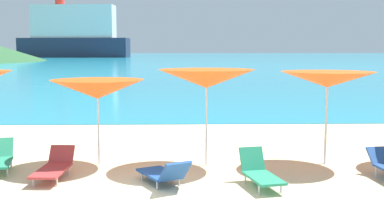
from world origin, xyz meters
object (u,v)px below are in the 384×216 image
lounge_chair_12 (164,173)px  cruise_ship (74,34)px  umbrella_4 (97,89)px  umbrella_5 (206,79)px  lounge_chair_4 (260,172)px  umbrella_6 (327,80)px  lounge_chair_11 (54,167)px

lounge_chair_12 → cruise_ship: bearing=-105.4°
cruise_ship → umbrella_4: bearing=-73.6°
umbrella_4 → umbrella_5: umbrella_5 is taller
umbrella_4 → cruise_ship: 179.03m
umbrella_4 → lounge_chair_4: (3.56, -1.94, -1.52)m
umbrella_6 → lounge_chair_11: 6.57m
lounge_chair_4 → lounge_chair_11: 4.36m
lounge_chair_4 → lounge_chair_12: size_ratio=0.90×
umbrella_6 → lounge_chair_4: bearing=-135.2°
umbrella_5 → lounge_chair_4: umbrella_5 is taller
lounge_chair_11 → lounge_chair_12: bearing=-11.2°
lounge_chair_12 → cruise_ship: (-39.96, 176.59, 8.50)m
umbrella_4 → lounge_chair_12: 2.91m
umbrella_6 → lounge_chair_4: (-1.90, -1.89, -1.75)m
cruise_ship → umbrella_5: bearing=-72.8°
umbrella_6 → lounge_chair_4: umbrella_6 is taller
umbrella_4 → umbrella_5: 2.59m
umbrella_5 → umbrella_6: size_ratio=0.96×
umbrella_6 → lounge_chair_12: umbrella_6 is taller
umbrella_5 → lounge_chair_11: (-3.32, -1.12, -1.81)m
lounge_chair_11 → cruise_ship: bearing=105.0°
umbrella_6 → lounge_chair_12: 4.60m
umbrella_5 → lounge_chair_4: (0.98, -1.80, -1.78)m
umbrella_4 → lounge_chair_11: umbrella_4 is taller
umbrella_6 → lounge_chair_11: umbrella_6 is taller
umbrella_4 → umbrella_5: (2.57, -0.14, 0.25)m
umbrella_6 → lounge_chair_11: (-6.20, -1.20, -1.78)m
umbrella_4 → cruise_ship: bearing=102.4°
lounge_chair_11 → lounge_chair_12: size_ratio=1.01×
umbrella_5 → cruise_ship: size_ratio=0.05×
umbrella_5 → cruise_ship: cruise_ship is taller
umbrella_6 → cruise_ship: cruise_ship is taller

